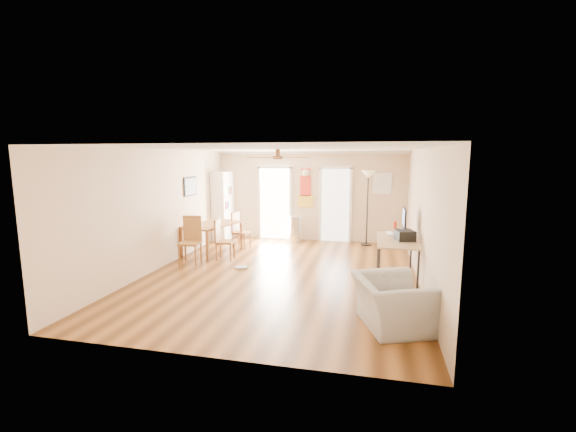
% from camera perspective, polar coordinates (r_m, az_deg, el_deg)
% --- Properties ---
extents(floor, '(7.00, 7.00, 0.00)m').
position_cam_1_polar(floor, '(8.21, -0.93, -8.59)').
color(floor, brown).
rests_on(floor, ground).
extents(ceiling, '(5.50, 7.00, 0.00)m').
position_cam_1_polar(ceiling, '(7.84, -0.98, 9.87)').
color(ceiling, silver).
rests_on(ceiling, floor).
extents(wall_back, '(5.50, 0.04, 2.60)m').
position_cam_1_polar(wall_back, '(11.33, 3.24, 2.94)').
color(wall_back, beige).
rests_on(wall_back, floor).
extents(wall_front, '(5.50, 0.04, 2.60)m').
position_cam_1_polar(wall_front, '(4.66, -11.23, -5.70)').
color(wall_front, beige).
rests_on(wall_front, floor).
extents(wall_left, '(0.04, 7.00, 2.60)m').
position_cam_1_polar(wall_left, '(8.97, -18.28, 0.97)').
color(wall_left, beige).
rests_on(wall_left, floor).
extents(wall_right, '(0.04, 7.00, 2.60)m').
position_cam_1_polar(wall_right, '(7.75, 19.20, -0.25)').
color(wall_right, beige).
rests_on(wall_right, floor).
extents(crown_molding, '(5.50, 7.00, 0.08)m').
position_cam_1_polar(crown_molding, '(7.84, -0.98, 9.58)').
color(crown_molding, white).
rests_on(crown_molding, wall_back).
extents(kitchen_doorway, '(0.90, 0.10, 2.10)m').
position_cam_1_polar(kitchen_doorway, '(11.56, -1.93, 1.82)').
color(kitchen_doorway, white).
rests_on(kitchen_doorway, wall_back).
extents(bathroom_doorway, '(0.80, 0.10, 2.10)m').
position_cam_1_polar(bathroom_doorway, '(11.24, 6.99, 1.56)').
color(bathroom_doorway, white).
rests_on(bathroom_doorway, wall_back).
extents(wall_decal, '(0.46, 0.03, 1.10)m').
position_cam_1_polar(wall_decal, '(11.31, 2.60, 4.20)').
color(wall_decal, red).
rests_on(wall_decal, wall_back).
extents(ac_grille, '(0.50, 0.04, 0.60)m').
position_cam_1_polar(ac_grille, '(11.11, 13.75, 4.66)').
color(ac_grille, white).
rests_on(ac_grille, wall_back).
extents(framed_poster, '(0.04, 0.66, 0.48)m').
position_cam_1_polar(framed_poster, '(10.14, -14.21, 4.27)').
color(framed_poster, black).
rests_on(framed_poster, wall_left).
extents(ceiling_fan, '(1.24, 1.24, 0.20)m').
position_cam_1_polar(ceiling_fan, '(7.55, -1.52, 8.62)').
color(ceiling_fan, '#593819').
rests_on(ceiling_fan, ceiling).
extents(bookshelf, '(0.58, 0.97, 2.01)m').
position_cam_1_polar(bookshelf, '(11.64, -9.51, 1.53)').
color(bookshelf, white).
rests_on(bookshelf, floor).
extents(dining_table, '(1.28, 1.71, 0.76)m').
position_cam_1_polar(dining_table, '(10.06, -11.05, -3.25)').
color(dining_table, '#A26434').
rests_on(dining_table, floor).
extents(dining_chair_right_a, '(0.45, 0.45, 0.97)m').
position_cam_1_polar(dining_chair_right_a, '(10.43, -6.87, -2.15)').
color(dining_chair_right_a, '#AB7137').
rests_on(dining_chair_right_a, floor).
extents(dining_chair_right_b, '(0.44, 0.44, 0.97)m').
position_cam_1_polar(dining_chair_right_b, '(9.36, -9.26, -3.46)').
color(dining_chair_right_b, olive).
rests_on(dining_chair_right_b, floor).
extents(dining_chair_near, '(0.49, 0.49, 1.08)m').
position_cam_1_polar(dining_chair_near, '(9.17, -14.27, -3.53)').
color(dining_chair_near, '#AD7238').
rests_on(dining_chair_near, floor).
extents(trash_can, '(0.42, 0.42, 0.75)m').
position_cam_1_polar(trash_can, '(11.19, 1.08, -1.91)').
color(trash_can, silver).
rests_on(trash_can, floor).
extents(torchiere_lamp, '(0.42, 0.42, 2.07)m').
position_cam_1_polar(torchiere_lamp, '(10.86, 11.62, 1.10)').
color(torchiere_lamp, black).
rests_on(torchiere_lamp, floor).
extents(computer_desk, '(0.77, 1.54, 0.83)m').
position_cam_1_polar(computer_desk, '(8.05, 15.67, -6.22)').
color(computer_desk, tan).
rests_on(computer_desk, floor).
extents(imac, '(0.15, 0.62, 0.57)m').
position_cam_1_polar(imac, '(8.37, 16.77, -0.82)').
color(imac, black).
rests_on(imac, computer_desk).
extents(keyboard, '(0.16, 0.37, 0.01)m').
position_cam_1_polar(keyboard, '(8.53, 14.82, -2.46)').
color(keyboard, white).
rests_on(keyboard, computer_desk).
extents(printer, '(0.42, 0.46, 0.20)m').
position_cam_1_polar(printer, '(7.91, 16.81, -2.73)').
color(printer, black).
rests_on(printer, computer_desk).
extents(orange_bottle, '(0.09, 0.09, 0.24)m').
position_cam_1_polar(orange_bottle, '(8.65, 15.48, -1.58)').
color(orange_bottle, red).
rests_on(orange_bottle, computer_desk).
extents(wastebasket_a, '(0.32, 0.32, 0.32)m').
position_cam_1_polar(wastebasket_a, '(7.37, 11.80, -9.52)').
color(wastebasket_a, white).
rests_on(wastebasket_a, floor).
extents(wastebasket_b, '(0.28, 0.28, 0.32)m').
position_cam_1_polar(wastebasket_b, '(7.62, 14.86, -9.03)').
color(wastebasket_b, white).
rests_on(wastebasket_b, floor).
extents(floor_cloth, '(0.32, 0.30, 0.04)m').
position_cam_1_polar(floor_cloth, '(8.70, -6.90, -7.53)').
color(floor_cloth, '#989893').
rests_on(floor_cloth, floor).
extents(armchair, '(1.29, 1.37, 0.72)m').
position_cam_1_polar(armchair, '(5.91, 15.09, -12.26)').
color(armchair, '#A9A9A4').
rests_on(armchair, floor).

